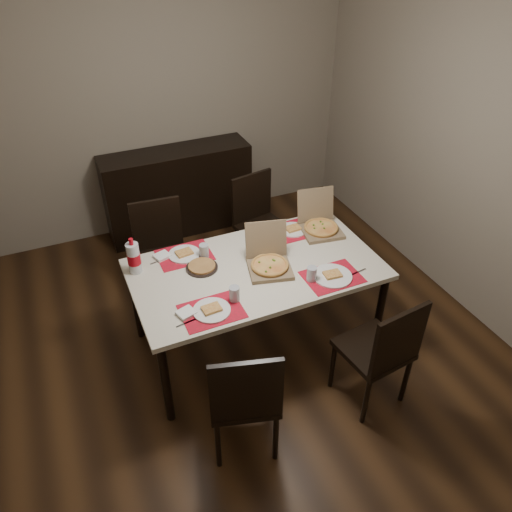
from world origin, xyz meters
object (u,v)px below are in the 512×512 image
(dining_table, at_px, (256,274))
(dip_bowl, at_px, (263,248))
(sideboard, at_px, (178,191))
(chair_far_right, at_px, (259,220))
(chair_near_left, at_px, (244,396))
(chair_near_right, at_px, (382,350))
(pizza_box_center, at_px, (269,262))
(soda_bottle, at_px, (134,258))
(chair_far_left, at_px, (161,250))

(dining_table, distance_m, dip_bowl, 0.24)
(sideboard, bearing_deg, dip_bowl, -83.79)
(dining_table, height_order, chair_far_right, chair_far_right)
(chair_near_left, xyz_separation_m, chair_near_right, (0.98, -0.02, 0.00))
(chair_near_right, bearing_deg, chair_near_left, 178.80)
(chair_far_right, xyz_separation_m, pizza_box_center, (-0.36, -0.99, 0.29))
(chair_near_left, distance_m, soda_bottle, 1.26)
(pizza_box_center, bearing_deg, sideboard, 93.98)
(sideboard, xyz_separation_m, soda_bottle, (-0.76, -1.59, 0.42))
(sideboard, distance_m, chair_far_right, 1.07)
(chair_far_left, height_order, pizza_box_center, pizza_box_center)
(sideboard, relative_size, chair_near_right, 1.61)
(chair_far_left, height_order, dip_bowl, chair_far_left)
(chair_near_left, xyz_separation_m, chair_far_left, (-0.05, 1.69, 0.00))
(chair_near_left, xyz_separation_m, chair_far_right, (0.90, 1.80, 0.00))
(sideboard, relative_size, dining_table, 0.83)
(dining_table, relative_size, chair_far_right, 1.94)
(chair_far_right, bearing_deg, soda_bottle, -152.92)
(chair_near_right, distance_m, dip_bowl, 1.15)
(chair_near_left, bearing_deg, dip_bowl, 60.25)
(chair_far_right, bearing_deg, sideboard, 117.71)
(chair_far_left, height_order, chair_far_right, same)
(chair_near_left, relative_size, dip_bowl, 8.08)
(pizza_box_center, bearing_deg, chair_far_right, 69.91)
(pizza_box_center, height_order, dip_bowl, pizza_box_center)
(dining_table, xyz_separation_m, chair_near_right, (0.52, -0.88, -0.17))
(dining_table, height_order, chair_near_right, chair_near_right)
(chair_far_left, relative_size, pizza_box_center, 2.31)
(chair_far_left, xyz_separation_m, soda_bottle, (-0.30, -0.53, 0.36))
(soda_bottle, bearing_deg, sideboard, 64.37)
(chair_near_left, relative_size, chair_near_right, 1.00)
(dining_table, bearing_deg, soda_bottle, 159.50)
(dining_table, xyz_separation_m, soda_bottle, (-0.81, 0.30, 0.19))
(chair_near_right, bearing_deg, chair_far_left, 121.09)
(chair_near_right, height_order, chair_far_right, same)
(chair_far_left, height_order, soda_bottle, soda_bottle)
(soda_bottle, bearing_deg, dip_bowl, -7.55)
(chair_near_left, height_order, pizza_box_center, pizza_box_center)
(pizza_box_center, bearing_deg, dip_bowl, 76.73)
(sideboard, height_order, dip_bowl, sideboard)
(dining_table, height_order, chair_far_left, chair_far_left)
(chair_far_right, height_order, soda_bottle, soda_bottle)
(dining_table, xyz_separation_m, chair_near_left, (-0.45, -0.86, -0.17))
(chair_near_right, relative_size, pizza_box_center, 2.31)
(chair_far_right, xyz_separation_m, dip_bowl, (-0.31, -0.77, 0.25))
(sideboard, xyz_separation_m, chair_far_right, (0.50, -0.94, 0.06))
(sideboard, height_order, chair_far_right, chair_far_right)
(dining_table, bearing_deg, chair_near_right, -59.11)
(dip_bowl, bearing_deg, chair_far_left, 134.38)
(sideboard, height_order, dining_table, sideboard)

